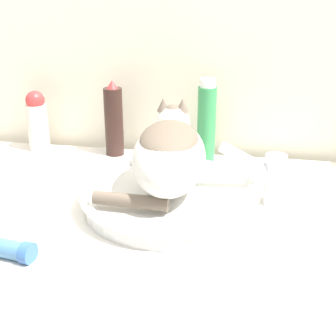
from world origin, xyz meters
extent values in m
cube|color=beige|center=(0.00, 0.69, 1.20)|extent=(8.00, 0.05, 2.40)
cylinder|color=silver|center=(0.03, 0.29, 0.90)|extent=(0.37, 0.37, 0.04)
torus|color=silver|center=(0.03, 0.29, 0.92)|extent=(0.39, 0.39, 0.02)
ellipsoid|color=silver|center=(0.03, 0.29, 1.00)|extent=(0.18, 0.31, 0.14)
ellipsoid|color=#6B5B4C|center=(0.03, 0.29, 1.04)|extent=(0.15, 0.23, 0.06)
sphere|color=silver|center=(0.01, 0.40, 1.04)|extent=(0.08, 0.08, 0.08)
sphere|color=#6B5B4C|center=(0.01, 0.40, 1.06)|extent=(0.04, 0.04, 0.04)
cone|color=#6B5B4C|center=(0.04, 0.41, 1.08)|extent=(0.03, 0.03, 0.03)
cone|color=#6B5B4C|center=(-0.01, 0.40, 1.08)|extent=(0.03, 0.03, 0.03)
cylinder|color=#6B5B4C|center=(-0.03, 0.18, 0.94)|extent=(0.15, 0.03, 0.03)
cylinder|color=silver|center=(0.25, 0.34, 0.91)|extent=(0.04, 0.04, 0.07)
cylinder|color=silver|center=(0.19, 0.33, 0.98)|extent=(0.13, 0.05, 0.09)
cylinder|color=silver|center=(0.25, 0.34, 0.97)|extent=(0.05, 0.05, 0.05)
cylinder|color=silver|center=(-0.41, 0.59, 0.95)|extent=(0.06, 0.06, 0.13)
sphere|color=red|center=(-0.41, 0.59, 1.03)|extent=(0.05, 0.05, 0.05)
cylinder|color=#338C4C|center=(0.08, 0.59, 0.98)|extent=(0.05, 0.05, 0.20)
cylinder|color=white|center=(0.08, 0.59, 1.10)|extent=(0.04, 0.04, 0.02)
cylinder|color=#331E19|center=(-0.18, 0.59, 0.98)|extent=(0.05, 0.05, 0.19)
cone|color=red|center=(-0.18, 0.59, 1.08)|extent=(0.03, 0.03, 0.02)
cylinder|color=#3866AD|center=(-0.18, 0.03, 0.90)|extent=(0.02, 0.04, 0.04)
camera|label=1|loc=(0.18, -0.62, 1.35)|focal=50.00mm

